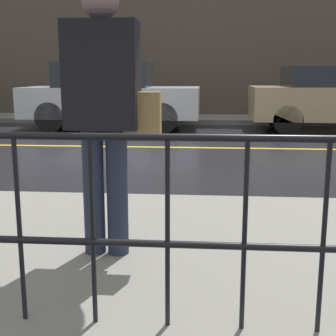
% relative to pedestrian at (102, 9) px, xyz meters
% --- Properties ---
extents(ground_plane, '(80.00, 80.00, 0.00)m').
position_rel_pedestrian_xyz_m(ground_plane, '(-0.96, 5.51, -1.75)').
color(ground_plane, black).
extents(sidewalk_far, '(28.00, 1.80, 0.13)m').
position_rel_pedestrian_xyz_m(sidewalk_far, '(-0.96, 10.31, -1.68)').
color(sidewalk_far, gray).
rests_on(sidewalk_far, ground_plane).
extents(lane_marking, '(25.20, 0.12, 0.01)m').
position_rel_pedestrian_xyz_m(lane_marking, '(-0.96, 5.51, -1.74)').
color(lane_marking, gold).
rests_on(lane_marking, ground_plane).
extents(building_storefront, '(28.00, 0.30, 5.15)m').
position_rel_pedestrian_xyz_m(building_storefront, '(-0.96, 11.36, 0.83)').
color(building_storefront, '#4C4238').
rests_on(building_storefront, ground_plane).
extents(pedestrian, '(0.93, 0.93, 2.18)m').
position_rel_pedestrian_xyz_m(pedestrian, '(0.00, 0.00, 0.00)').
color(pedestrian, '#23283D').
rests_on(pedestrian, sidewalk_near).
extents(car_silver, '(4.24, 1.70, 1.60)m').
position_rel_pedestrian_xyz_m(car_silver, '(-1.68, 8.30, -0.94)').
color(car_silver, '#B2B5BA').
rests_on(car_silver, ground_plane).
extents(car_tan, '(3.91, 1.77, 1.50)m').
position_rel_pedestrian_xyz_m(car_tan, '(3.64, 8.30, -0.97)').
color(car_tan, tan).
rests_on(car_tan, ground_plane).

